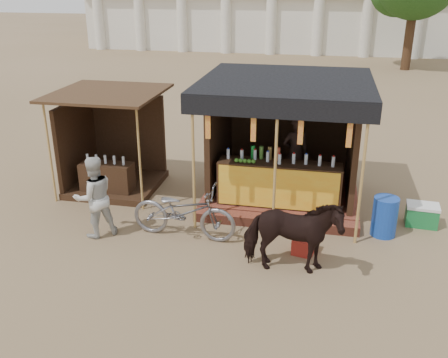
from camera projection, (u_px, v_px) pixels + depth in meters
name	position (u px, v px, depth m)	size (l,w,h in m)	color
ground	(206.00, 271.00, 8.74)	(120.00, 120.00, 0.00)	#846B4C
main_stall	(284.00, 157.00, 11.21)	(3.60, 3.61, 2.78)	brown
secondary_stall	(109.00, 153.00, 11.95)	(2.40, 2.40, 2.38)	#351E13
cow	(292.00, 236.00, 8.45)	(0.76, 1.67, 1.41)	black
motorbike	(184.00, 211.00, 9.69)	(0.73, 2.10, 1.10)	gray
bystander	(94.00, 197.00, 9.65)	(0.80, 0.62, 1.65)	beige
blue_barrel	(385.00, 217.00, 9.82)	(0.49, 0.49, 0.80)	#163FA6
red_crate	(304.00, 245.00, 9.27)	(0.38, 0.40, 0.30)	maroon
cooler	(422.00, 215.00, 10.27)	(0.67, 0.49, 0.46)	#197436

